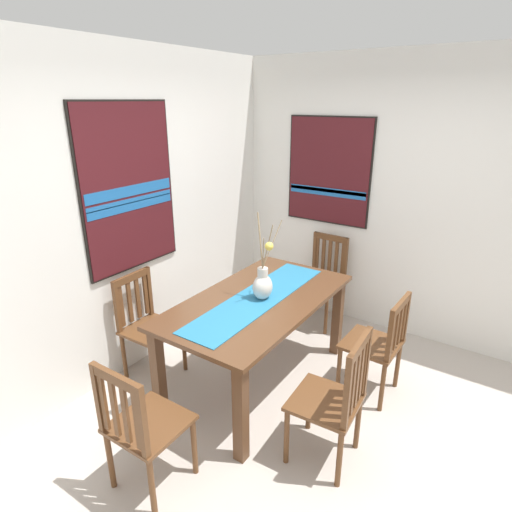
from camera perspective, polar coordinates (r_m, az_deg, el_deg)
ground_plane at (r=3.33m, az=8.60°, el=-23.19°), size 6.40×6.40×0.03m
wall_back at (r=3.70m, az=-17.16°, el=5.15°), size 6.40×0.12×2.70m
wall_side at (r=4.29m, az=20.54°, el=6.81°), size 0.12×6.40×2.70m
dining_table at (r=3.43m, az=0.28°, el=-7.53°), size 1.69×0.91×0.78m
table_runner at (r=3.37m, az=0.28°, el=-5.70°), size 1.56×0.36×0.01m
centerpiece_vase at (r=3.31m, az=0.95°, el=-3.73°), size 0.27×0.16×0.69m
chair_0 at (r=2.85m, az=10.69°, el=-18.40°), size 0.44×0.44×0.95m
chair_1 at (r=3.74m, az=-14.59°, el=-8.92°), size 0.43×0.43×0.91m
chair_2 at (r=4.51m, az=9.10°, el=-2.99°), size 0.44×0.44×0.94m
chair_3 at (r=3.52m, az=16.28°, el=-11.27°), size 0.43×0.43×0.88m
chair_4 at (r=2.74m, az=-15.26°, el=-21.23°), size 0.43×0.43×0.91m
painting_on_back_wall at (r=3.59m, az=-16.90°, el=8.77°), size 0.92×0.05×1.35m
painting_on_side_wall at (r=4.46m, az=9.86°, el=11.25°), size 0.05×0.91×1.08m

